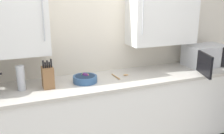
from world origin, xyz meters
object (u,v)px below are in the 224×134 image
(microwave_oven, at_px, (204,56))
(knife_block, at_px, (48,77))
(fruit_bowl, at_px, (85,78))
(wooden_spoon, at_px, (121,76))
(thermos_flask, at_px, (21,78))

(microwave_oven, height_order, knife_block, knife_block)
(fruit_bowl, bearing_deg, wooden_spoon, 4.13)
(microwave_oven, height_order, thermos_flask, microwave_oven)
(microwave_oven, relative_size, thermos_flask, 2.87)
(microwave_oven, xyz_separation_m, wooden_spoon, (-1.20, -0.00, -0.13))
(knife_block, height_order, wooden_spoon, knife_block)
(fruit_bowl, xyz_separation_m, wooden_spoon, (0.44, 0.03, -0.03))
(microwave_oven, distance_m, thermos_flask, 2.29)
(knife_block, distance_m, wooden_spoon, 0.84)
(wooden_spoon, distance_m, thermos_flask, 1.09)
(knife_block, xyz_separation_m, thermos_flask, (-0.25, 0.02, 0.01))
(fruit_bowl, bearing_deg, microwave_oven, 1.17)
(fruit_bowl, bearing_deg, thermos_flask, 179.20)
(microwave_oven, height_order, fruit_bowl, microwave_oven)
(microwave_oven, bearing_deg, wooden_spoon, -179.91)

